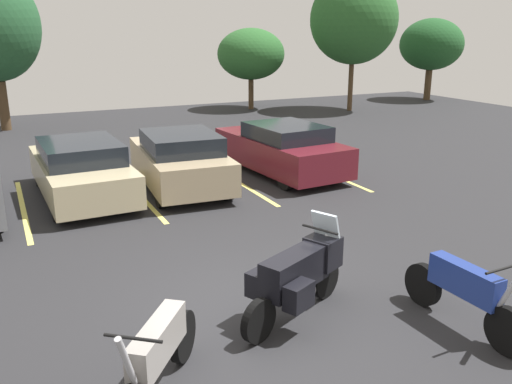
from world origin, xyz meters
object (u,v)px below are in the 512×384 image
car_maroon (281,149)px  car_champagne (81,170)px  motorcycle_third (158,356)px  motorcycle_second (465,292)px  motorcycle_touring (299,273)px  car_tan (180,160)px

car_maroon → car_champagne: bearing=179.7°
motorcycle_third → car_maroon: size_ratio=0.38×
motorcycle_third → motorcycle_second: bearing=-4.7°
motorcycle_touring → motorcycle_third: (-2.37, -0.96, -0.11)m
motorcycle_touring → car_champagne: 7.63m
motorcycle_touring → motorcycle_third: motorcycle_touring is taller
motorcycle_second → car_maroon: (1.77, 8.66, 0.17)m
car_champagne → car_tan: bearing=-6.5°
motorcycle_touring → car_tan: (0.53, 7.11, 0.08)m
motorcycle_third → car_maroon: bearing=54.0°
car_maroon → car_tan: bearing=-175.5°
motorcycle_third → motorcycle_touring: bearing=22.1°
motorcycle_second → car_champagne: car_champagne is taller
motorcycle_second → car_champagne: size_ratio=0.46×
motorcycle_second → car_tan: (-1.37, 8.42, 0.20)m
car_champagne → car_maroon: size_ratio=0.97×
motorcycle_touring → car_champagne: (-1.93, 7.39, 0.04)m
motorcycle_touring → car_maroon: 8.22m
motorcycle_touring → motorcycle_second: 2.31m
motorcycle_touring → car_maroon: size_ratio=0.44×
motorcycle_third → car_tan: bearing=70.2°
car_champagne → motorcycle_touring: bearing=-75.4°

